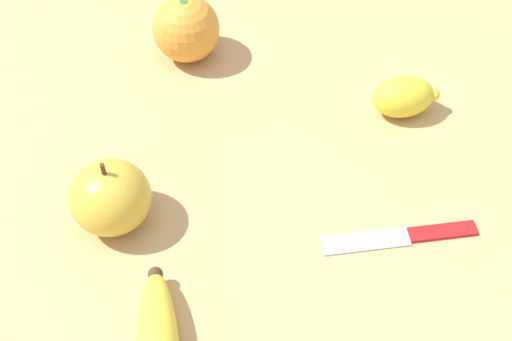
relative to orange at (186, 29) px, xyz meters
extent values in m
plane|color=tan|center=(0.24, -0.10, -0.04)|extent=(3.00, 3.00, 0.00)
sphere|color=#47331E|center=(0.26, -0.20, -0.02)|extent=(0.01, 0.01, 0.01)
sphere|color=orange|center=(0.00, 0.00, 0.00)|extent=(0.08, 0.08, 0.08)
cylinder|color=#337A33|center=(0.00, 0.00, 0.04)|extent=(0.01, 0.01, 0.00)
ellipsoid|color=gold|center=(0.17, -0.19, 0.00)|extent=(0.08, 0.08, 0.07)
cylinder|color=#4C3319|center=(0.17, -0.19, 0.04)|extent=(0.00, 0.00, 0.01)
ellipsoid|color=yellow|center=(0.22, 0.14, -0.02)|extent=(0.07, 0.08, 0.05)
sphere|color=yellow|center=(0.24, 0.17, -0.02)|extent=(0.01, 0.01, 0.01)
cube|color=silver|center=(0.33, -0.01, -0.04)|extent=(0.06, 0.09, 0.00)
cube|color=red|center=(0.37, 0.06, -0.04)|extent=(0.05, 0.07, 0.01)
camera|label=1|loc=(0.59, -0.32, 0.54)|focal=50.00mm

